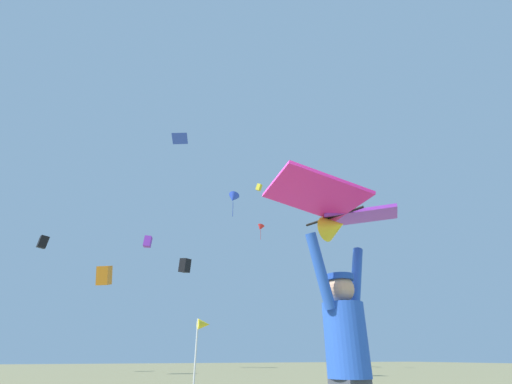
{
  "coord_description": "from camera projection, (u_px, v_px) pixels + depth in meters",
  "views": [
    {
      "loc": [
        -1.49,
        -2.82,
        0.97
      ],
      "look_at": [
        0.33,
        1.55,
        3.24
      ],
      "focal_mm": 24.18,
      "sensor_mm": 36.0,
      "label": 1
    }
  ],
  "objects": [
    {
      "name": "distant_kite_purple_mid_left",
      "position": [
        148.0,
        242.0,
        34.91
      ],
      "size": [
        0.91,
        0.86,
        1.14
      ],
      "color": "purple"
    },
    {
      "name": "distant_kite_black_mid_right",
      "position": [
        185.0,
        265.0,
        34.01
      ],
      "size": [
        1.18,
        1.31,
        1.45
      ],
      "color": "black"
    },
    {
      "name": "distant_kite_black_overhead_distant",
      "position": [
        43.0,
        242.0,
        25.71
      ],
      "size": [
        0.8,
        0.77,
        0.99
      ],
      "color": "black"
    },
    {
      "name": "distant_kite_orange_high_right",
      "position": [
        104.0,
        275.0,
        21.95
      ],
      "size": [
        1.09,
        1.19,
        1.34
      ],
      "color": "orange"
    },
    {
      "name": "distant_kite_blue_far_center",
      "position": [
        180.0,
        138.0,
        20.23
      ],
      "size": [
        1.19,
        1.17,
        0.38
      ],
      "color": "blue"
    },
    {
      "name": "held_stunt_kite",
      "position": [
        339.0,
        212.0,
        3.19
      ],
      "size": [
        1.6,
        1.1,
        0.39
      ],
      "color": "black"
    },
    {
      "name": "distant_kite_blue_low_left",
      "position": [
        233.0,
        198.0,
        37.17
      ],
      "size": [
        1.72,
        1.75,
        2.88
      ],
      "color": "blue"
    },
    {
      "name": "distant_kite_red_low_right",
      "position": [
        261.0,
        228.0,
        34.27
      ],
      "size": [
        0.94,
        0.83,
        1.6
      ],
      "color": "red"
    },
    {
      "name": "kite_flyer_person",
      "position": [
        348.0,
        362.0,
        2.7
      ],
      "size": [
        0.79,
        0.44,
        1.92
      ],
      "color": "#424751",
      "rests_on": "ground"
    },
    {
      "name": "marker_flag",
      "position": [
        203.0,
        330.0,
        7.81
      ],
      "size": [
        0.3,
        0.24,
        1.76
      ],
      "color": "silver",
      "rests_on": "ground"
    },
    {
      "name": "distant_kite_yellow_high_left",
      "position": [
        259.0,
        187.0,
        34.52
      ],
      "size": [
        0.68,
        0.75,
        0.78
      ],
      "color": "yellow"
    }
  ]
}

